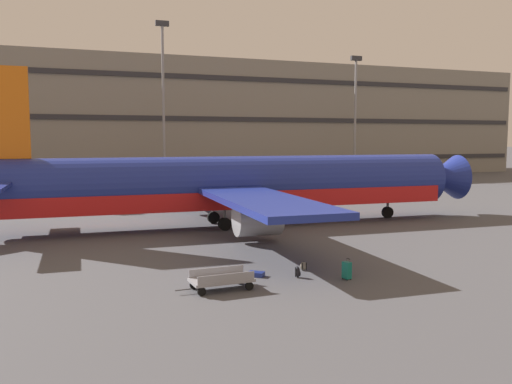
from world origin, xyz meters
The scene contains 10 objects.
ground_plane centered at (0.00, 0.00, 0.00)m, with size 600.00×600.00×0.00m, color #4C4C51.
terminal_structure centered at (0.00, 53.71, 9.27)m, with size 136.93×19.81×18.55m.
airliner centered at (-0.41, 1.25, 2.94)m, with size 39.44×31.78×10.83m.
light_mast_left centered at (1.82, 38.11, 12.70)m, with size 1.80×0.50×22.00m.
light_mast_center_left centered at (31.72, 38.11, 11.11)m, with size 1.80×0.50×18.94m.
suitcase_black centered at (-0.02, -14.62, 0.43)m, with size 0.34×0.44×0.95m.
suitcase_purple centered at (-3.67, -12.68, 0.11)m, with size 0.85×0.82×0.21m.
backpack_silver centered at (-1.96, -13.56, 0.25)m, with size 0.33×0.37×0.57m.
backpack_teal centered at (-1.13, -12.43, 0.21)m, with size 0.36×0.29×0.48m.
baggage_cart centered at (-5.80, -14.22, 0.43)m, with size 3.33×1.42×0.82m.
Camera 1 is at (-12.14, -35.43, 6.36)m, focal length 37.71 mm.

